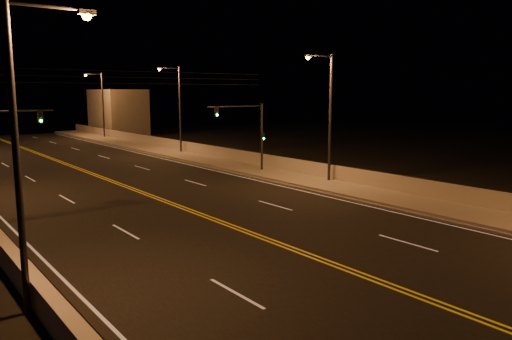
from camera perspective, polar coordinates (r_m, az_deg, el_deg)
road at (r=26.54m, az=-6.09°, el=-5.19°), size 18.00×120.00×0.02m
sidewalk at (r=33.24m, az=10.06°, el=-2.16°), size 3.60×120.00×0.30m
curb at (r=31.93m, az=7.77°, el=-2.69°), size 0.14×120.00×0.15m
parapet_wall at (r=34.34m, az=11.97°, el=-0.76°), size 0.30×120.00×1.00m
distant_building_right at (r=80.30m, az=-15.51°, el=6.42°), size 6.00×10.00×6.82m
parapet_rail at (r=34.26m, az=11.99°, el=0.12°), size 0.06×120.00×0.06m
lane_markings at (r=26.48m, az=-6.00°, el=-5.19°), size 17.32×116.00×0.00m
streetlight_1 at (r=34.84m, az=8.18°, el=6.77°), size 2.55×0.28×9.00m
streetlight_2 at (r=52.26m, az=-8.97°, el=7.44°), size 2.55×0.28×9.00m
streetlight_3 at (r=72.36m, az=-17.32°, el=7.53°), size 2.55×0.28×9.00m
streetlight_4 at (r=15.59m, az=-24.83°, el=3.50°), size 2.55×0.28×9.00m
traffic_signal_right at (r=38.95m, az=-0.55°, el=4.67°), size 5.11×0.31×5.57m
overhead_wires at (r=34.26m, az=-14.67°, el=10.21°), size 22.00×0.03×0.83m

